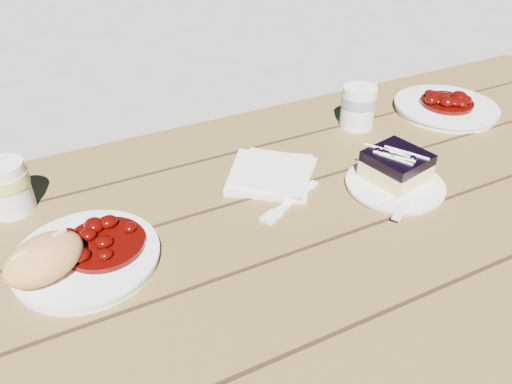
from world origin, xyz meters
name	(u,v)px	position (x,y,z in m)	size (l,w,h in m)	color
picnic_table	(284,286)	(0.00, 0.00, 0.59)	(2.00, 1.55, 0.75)	brown
main_plate	(87,258)	(-0.32, 0.04, 0.76)	(0.21, 0.21, 0.02)	white
goulash_stew	(103,236)	(-0.29, 0.05, 0.79)	(0.13, 0.13, 0.04)	#460502
bread_roll	(44,259)	(-0.38, 0.02, 0.80)	(0.12, 0.08, 0.06)	tan
dessert_plate	(395,185)	(0.22, -0.01, 0.76)	(0.17, 0.17, 0.01)	white
blueberry_cake	(396,165)	(0.23, 0.01, 0.79)	(0.12, 0.12, 0.06)	#EECF82
fork_dessert	(407,200)	(0.20, -0.06, 0.76)	(0.03, 0.16, 0.01)	white
coffee_cup	(358,107)	(0.31, 0.23, 0.80)	(0.07, 0.07, 0.09)	white
napkin_stack	(270,175)	(0.03, 0.12, 0.76)	(0.15, 0.15, 0.01)	white
fork_table	(296,197)	(0.04, 0.04, 0.75)	(0.03, 0.16, 0.01)	white
second_plate	(446,108)	(0.54, 0.19, 0.76)	(0.23, 0.23, 0.02)	white
second_stew	(448,97)	(0.54, 0.19, 0.79)	(0.12, 0.12, 0.04)	#460502
second_cup	(7,187)	(-0.41, 0.24, 0.80)	(0.07, 0.07, 0.09)	white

